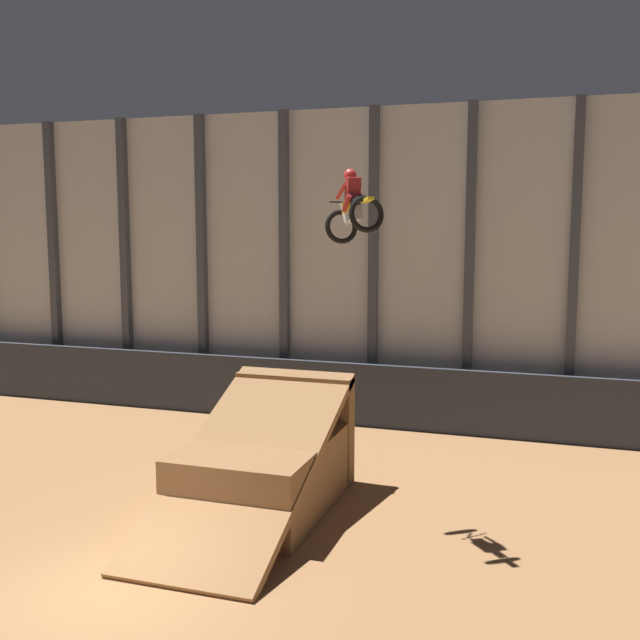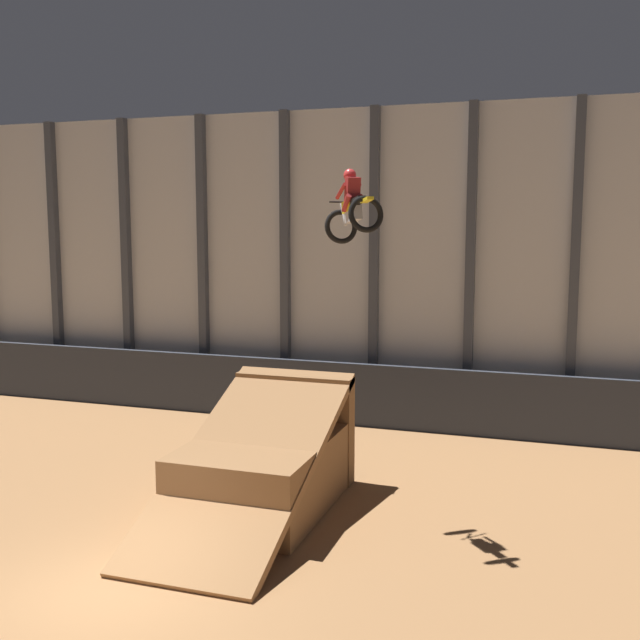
# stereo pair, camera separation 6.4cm
# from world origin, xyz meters

# --- Properties ---
(ground_plane) EXTENTS (60.00, 60.00, 0.00)m
(ground_plane) POSITION_xyz_m (0.00, 0.00, 0.00)
(ground_plane) COLOR #996B42
(arena_back_wall) EXTENTS (32.00, 0.40, 10.05)m
(arena_back_wall) POSITION_xyz_m (0.00, 12.84, 5.02)
(arena_back_wall) COLOR silver
(arena_back_wall) RESTS_ON ground_plane
(lower_barrier) EXTENTS (31.36, 0.20, 2.01)m
(lower_barrier) POSITION_xyz_m (0.00, 11.85, 1.00)
(lower_barrier) COLOR #2D333D
(lower_barrier) RESTS_ON ground_plane
(dirt_ramp) EXTENTS (2.99, 6.47, 2.85)m
(dirt_ramp) POSITION_xyz_m (1.06, 4.71, 0.95)
(dirt_ramp) COLOR olive
(dirt_ramp) RESTS_ON ground_plane
(rider_bike_solo) EXTENTS (1.56, 1.73, 1.57)m
(rider_bike_solo) POSITION_xyz_m (3.21, 4.21, 6.68)
(rider_bike_solo) COLOR black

